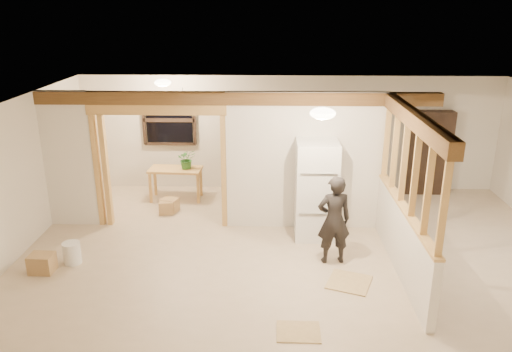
{
  "coord_description": "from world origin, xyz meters",
  "views": [
    {
      "loc": [
        -0.44,
        -7.32,
        3.9
      ],
      "look_at": [
        -0.65,
        0.4,
        1.25
      ],
      "focal_mm": 35.0,
      "sensor_mm": 36.0,
      "label": 1
    }
  ],
  "objects_px": {
    "bookshelf": "(428,153)",
    "refrigerator": "(316,190)",
    "work_table": "(176,184)",
    "shop_vac": "(89,201)",
    "woman": "(334,220)"
  },
  "relations": [
    {
      "from": "bookshelf",
      "to": "refrigerator",
      "type": "bearing_deg",
      "value": -139.26
    },
    {
      "from": "work_table",
      "to": "shop_vac",
      "type": "distance_m",
      "value": 1.78
    },
    {
      "from": "woman",
      "to": "bookshelf",
      "type": "height_order",
      "value": "bookshelf"
    },
    {
      "from": "refrigerator",
      "to": "work_table",
      "type": "xyz_separation_m",
      "value": [
        -2.77,
        1.7,
        -0.53
      ]
    },
    {
      "from": "woman",
      "to": "work_table",
      "type": "bearing_deg",
      "value": -49.58
    },
    {
      "from": "refrigerator",
      "to": "bookshelf",
      "type": "distance_m",
      "value": 3.43
    },
    {
      "from": "refrigerator",
      "to": "shop_vac",
      "type": "height_order",
      "value": "refrigerator"
    },
    {
      "from": "refrigerator",
      "to": "woman",
      "type": "xyz_separation_m",
      "value": [
        0.2,
        -0.95,
        -0.14
      ]
    },
    {
      "from": "woman",
      "to": "shop_vac",
      "type": "distance_m",
      "value": 4.88
    },
    {
      "from": "refrigerator",
      "to": "work_table",
      "type": "distance_m",
      "value": 3.29
    },
    {
      "from": "shop_vac",
      "to": "bookshelf",
      "type": "height_order",
      "value": "bookshelf"
    },
    {
      "from": "woman",
      "to": "bookshelf",
      "type": "distance_m",
      "value": 3.99
    },
    {
      "from": "bookshelf",
      "to": "shop_vac",
      "type": "bearing_deg",
      "value": -168.5
    },
    {
      "from": "work_table",
      "to": "shop_vac",
      "type": "height_order",
      "value": "work_table"
    },
    {
      "from": "shop_vac",
      "to": "bookshelf",
      "type": "distance_m",
      "value": 7.09
    }
  ]
}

